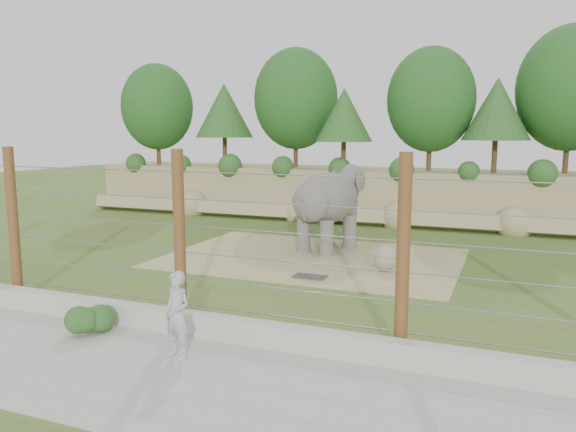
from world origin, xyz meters
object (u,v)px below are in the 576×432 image
at_px(elephant, 327,210).
at_px(barrier_fence, 179,238).
at_px(zookeeper, 177,315).
at_px(stone_ball, 386,258).

height_order(elephant, barrier_fence, barrier_fence).
relative_size(barrier_fence, zookeeper, 11.81).
distance_m(stone_ball, zookeeper, 8.63).
relative_size(elephant, barrier_fence, 0.19).
distance_m(barrier_fence, zookeeper, 2.26).
relative_size(stone_ball, barrier_fence, 0.04).
bearing_deg(stone_ball, barrier_fence, -116.28).
xyz_separation_m(barrier_fence, zookeeper, (1.00, -1.68, -1.13)).
height_order(stone_ball, barrier_fence, barrier_fence).
xyz_separation_m(stone_ball, zookeeper, (-2.27, -8.31, 0.45)).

